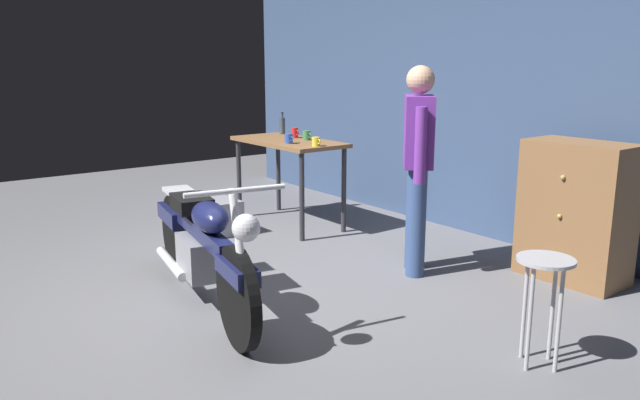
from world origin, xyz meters
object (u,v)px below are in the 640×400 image
(shop_stool, at_px, (544,282))
(mug_red_diner, at_px, (295,133))
(mug_green_speckled, at_px, (307,135))
(person_standing, at_px, (418,161))
(motorcycle, at_px, (201,244))
(wooden_dresser, at_px, (576,212))
(mug_yellow_tall, at_px, (316,142))
(storage_bin, at_px, (220,216))
(mug_blue_enamel, at_px, (289,139))
(bottle, at_px, (282,125))

(shop_stool, relative_size, mug_red_diner, 5.91)
(mug_green_speckled, distance_m, mug_red_diner, 0.23)
(person_standing, bearing_deg, mug_green_speckled, 36.56)
(motorcycle, xyz_separation_m, person_standing, (0.42, 1.71, 0.48))
(shop_stool, xyz_separation_m, mug_green_speckled, (-3.30, 0.79, 0.45))
(motorcycle, bearing_deg, wooden_dresser, 74.34)
(mug_yellow_tall, bearing_deg, person_standing, 0.62)
(mug_green_speckled, bearing_deg, storage_bin, -107.75)
(wooden_dresser, bearing_deg, mug_red_diner, -166.82)
(storage_bin, bearing_deg, person_standing, 19.05)
(storage_bin, bearing_deg, motorcycle, -32.10)
(shop_stool, height_order, mug_blue_enamel, mug_blue_enamel)
(person_standing, bearing_deg, mug_yellow_tall, 43.29)
(person_standing, relative_size, mug_yellow_tall, 15.28)
(shop_stool, height_order, wooden_dresser, wooden_dresser)
(mug_red_diner, bearing_deg, mug_green_speckled, -2.51)
(storage_bin, distance_m, mug_blue_enamel, 1.05)
(wooden_dresser, distance_m, mug_yellow_tall, 2.40)
(wooden_dresser, xyz_separation_m, mug_blue_enamel, (-2.52, -0.98, 0.40))
(bottle, bearing_deg, storage_bin, -72.38)
(person_standing, bearing_deg, mug_blue_enamel, 46.54)
(bottle, bearing_deg, mug_red_diner, -13.99)
(shop_stool, height_order, mug_yellow_tall, mug_yellow_tall)
(motorcycle, height_order, storage_bin, motorcycle)
(wooden_dresser, bearing_deg, motorcycle, -116.76)
(mug_blue_enamel, bearing_deg, shop_stool, -8.72)
(person_standing, relative_size, mug_blue_enamel, 14.72)
(motorcycle, height_order, person_standing, person_standing)
(mug_green_speckled, bearing_deg, person_standing, -6.12)
(motorcycle, height_order, wooden_dresser, wooden_dresser)
(motorcycle, height_order, mug_blue_enamel, same)
(mug_green_speckled, relative_size, mug_red_diner, 1.06)
(shop_stool, bearing_deg, mug_blue_enamel, 171.28)
(mug_green_speckled, relative_size, mug_yellow_tall, 1.05)
(mug_green_speckled, relative_size, bottle, 0.48)
(mug_green_speckled, xyz_separation_m, mug_blue_enamel, (0.11, -0.30, -0.00))
(motorcycle, height_order, shop_stool, motorcycle)
(shop_stool, distance_m, bottle, 4.03)
(motorcycle, relative_size, wooden_dresser, 1.97)
(motorcycle, xyz_separation_m, mug_yellow_tall, (-0.90, 1.70, 0.49))
(mug_blue_enamel, bearing_deg, storage_bin, -123.52)
(wooden_dresser, bearing_deg, person_standing, -135.59)
(wooden_dresser, relative_size, mug_red_diner, 10.16)
(person_standing, xyz_separation_m, mug_blue_enamel, (-1.64, -0.11, 0.02))
(mug_blue_enamel, bearing_deg, motorcycle, -52.65)
(shop_stool, distance_m, mug_yellow_tall, 2.97)
(mug_yellow_tall, bearing_deg, mug_green_speckled, 154.65)
(person_standing, relative_size, mug_red_diner, 15.42)
(mug_blue_enamel, distance_m, mug_red_diner, 0.45)
(wooden_dresser, bearing_deg, shop_stool, -65.27)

